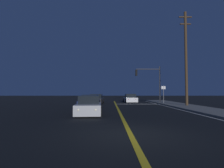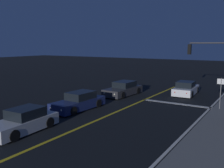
% 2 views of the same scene
% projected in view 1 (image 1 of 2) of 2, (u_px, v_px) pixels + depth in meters
% --- Properties ---
extents(ground_plane, '(160.00, 160.00, 0.00)m').
position_uv_depth(ground_plane, '(130.00, 135.00, 6.88)').
color(ground_plane, black).
extents(sidewalk_right, '(3.20, 34.70, 0.15)m').
position_uv_depth(sidewalk_right, '(200.00, 109.00, 16.60)').
color(sidewalk_right, slate).
rests_on(sidewalk_right, ground).
extents(lane_line_center, '(0.20, 32.78, 0.01)m').
position_uv_depth(lane_line_center, '(118.00, 110.00, 16.51)').
color(lane_line_center, gold).
rests_on(lane_line_center, ground).
extents(lane_line_edge_right, '(0.16, 32.78, 0.01)m').
position_uv_depth(lane_line_edge_right, '(180.00, 110.00, 16.58)').
color(lane_line_edge_right, silver).
rests_on(lane_line_edge_right, ground).
extents(stop_bar, '(5.87, 0.50, 0.01)m').
position_uv_depth(stop_bar, '(137.00, 104.00, 24.68)').
color(stop_bar, silver).
rests_on(stop_bar, ground).
extents(car_side_waiting_silver, '(1.96, 4.24, 1.34)m').
position_uv_depth(car_side_waiting_silver, '(89.00, 106.00, 13.27)').
color(car_side_waiting_silver, '#B2B5BA').
rests_on(car_side_waiting_silver, ground).
extents(car_following_oncoming_navy, '(1.96, 4.71, 1.34)m').
position_uv_depth(car_following_oncoming_navy, '(90.00, 102.00, 18.83)').
color(car_following_oncoming_navy, navy).
rests_on(car_following_oncoming_navy, ground).
extents(car_far_approaching_white, '(2.01, 4.21, 1.34)m').
position_uv_depth(car_far_approaching_white, '(130.00, 99.00, 29.00)').
color(car_far_approaching_white, silver).
rests_on(car_far_approaching_white, ground).
extents(car_distant_tail_charcoal, '(2.10, 4.73, 1.34)m').
position_uv_depth(car_distant_tail_charcoal, '(96.00, 100.00, 25.45)').
color(car_distant_tail_charcoal, '#2D2D33').
rests_on(car_distant_tail_charcoal, ground).
extents(traffic_signal_near_right, '(3.74, 0.28, 5.46)m').
position_uv_depth(traffic_signal_near_right, '(151.00, 79.00, 27.17)').
color(traffic_signal_near_right, '#38383D').
rests_on(traffic_signal_near_right, ground).
extents(utility_pole_right, '(1.47, 0.30, 10.73)m').
position_uv_depth(utility_pole_right, '(186.00, 57.00, 20.47)').
color(utility_pole_right, '#42301E').
rests_on(utility_pole_right, ground).
extents(street_sign_corner, '(0.56, 0.07, 2.47)m').
position_uv_depth(street_sign_corner, '(163.00, 92.00, 24.29)').
color(street_sign_corner, slate).
rests_on(street_sign_corner, ground).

